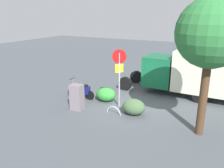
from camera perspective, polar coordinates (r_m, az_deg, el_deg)
ground_plane at (r=13.24m, az=5.08°, el=-5.12°), size 60.00×60.00×0.00m
box_truck_near at (r=14.92m, az=19.88°, el=2.93°), size 7.83×2.30×2.87m
motorcycle at (r=14.10m, az=-7.65°, el=-1.52°), size 1.81×0.55×1.20m
stop_sign at (r=12.33m, az=1.81°, el=3.69°), size 0.71×0.33×3.20m
street_tree at (r=9.73m, az=23.34°, el=11.27°), size 2.75×2.75×5.67m
utility_cabinet at (r=12.48m, az=-8.68°, el=-3.24°), size 0.68×0.58×1.40m
bike_rack_hoop at (r=12.06m, az=0.39°, el=-7.38°), size 0.85×0.12×0.85m
shrub_near_sign at (r=13.61m, az=-1.52°, el=-2.59°), size 1.18×0.96×0.80m
shrub_mid_verge at (r=11.91m, az=5.39°, el=-5.65°), size 1.20×0.98×0.82m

